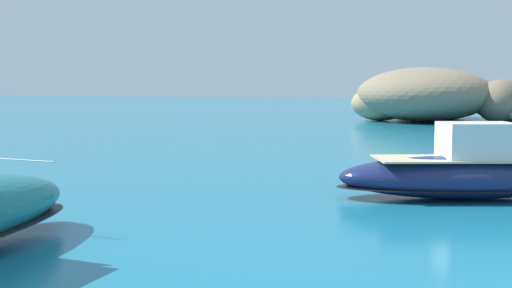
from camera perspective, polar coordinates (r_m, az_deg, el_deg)
The scene contains 2 objects.
islet_large at distance 71.35m, azimuth 16.21°, elevation 4.31°, with size 20.94×25.98×6.00m.
motorboat_navy at distance 21.47m, azimuth 19.59°, elevation -2.65°, with size 9.11×6.10×2.60m.
Camera 1 is at (13.24, -7.57, 3.80)m, focal length 41.41 mm.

